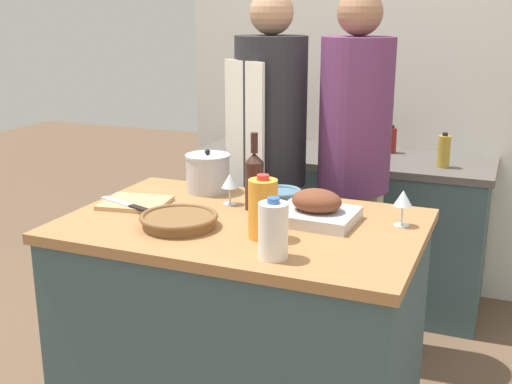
{
  "coord_description": "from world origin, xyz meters",
  "views": [
    {
      "loc": [
        0.93,
        -2.13,
        1.71
      ],
      "look_at": [
        0.0,
        0.13,
        1.02
      ],
      "focal_mm": 45.0,
      "sensor_mm": 36.0,
      "label": 1
    }
  ],
  "objects_px": {
    "milk_jug": "(273,230)",
    "person_cook_guest": "(354,162)",
    "mixing_bowl": "(282,195)",
    "wine_bottle_green": "(254,179)",
    "wine_glass_right": "(230,182)",
    "wicker_basket": "(179,220)",
    "juice_jug": "(263,209)",
    "person_cook_aproned": "(270,157)",
    "condiment_bottle_short": "(333,138)",
    "roasting_pan": "(316,209)",
    "stand_mixer": "(265,127)",
    "condiment_bottle_extra": "(444,151)",
    "condiment_bottle_tall": "(392,140)",
    "knife_chef": "(127,204)",
    "cutting_board": "(135,203)",
    "wine_glass_left": "(403,199)",
    "stock_pot": "(208,173)"
  },
  "relations": [
    {
      "from": "milk_jug",
      "to": "person_cook_guest",
      "type": "bearing_deg",
      "value": 91.11
    },
    {
      "from": "mixing_bowl",
      "to": "person_cook_guest",
      "type": "xyz_separation_m",
      "value": [
        0.17,
        0.54,
        0.04
      ]
    },
    {
      "from": "wine_bottle_green",
      "to": "wine_glass_right",
      "type": "height_order",
      "value": "wine_bottle_green"
    },
    {
      "from": "wicker_basket",
      "to": "mixing_bowl",
      "type": "distance_m",
      "value": 0.51
    },
    {
      "from": "wine_glass_right",
      "to": "person_cook_guest",
      "type": "height_order",
      "value": "person_cook_guest"
    },
    {
      "from": "juice_jug",
      "to": "person_cook_aproned",
      "type": "bearing_deg",
      "value": 109.76
    },
    {
      "from": "wine_bottle_green",
      "to": "condiment_bottle_short",
      "type": "bearing_deg",
      "value": 92.16
    },
    {
      "from": "wine_bottle_green",
      "to": "wine_glass_right",
      "type": "bearing_deg",
      "value": 169.44
    },
    {
      "from": "milk_jug",
      "to": "condiment_bottle_short",
      "type": "bearing_deg",
      "value": 99.73
    },
    {
      "from": "roasting_pan",
      "to": "stand_mixer",
      "type": "distance_m",
      "value": 1.6
    },
    {
      "from": "mixing_bowl",
      "to": "person_cook_aproned",
      "type": "relative_size",
      "value": 0.09
    },
    {
      "from": "mixing_bowl",
      "to": "juice_jug",
      "type": "height_order",
      "value": "juice_jug"
    },
    {
      "from": "condiment_bottle_extra",
      "to": "person_cook_aproned",
      "type": "relative_size",
      "value": 0.1
    },
    {
      "from": "wine_glass_right",
      "to": "condiment_bottle_short",
      "type": "bearing_deg",
      "value": 87.07
    },
    {
      "from": "mixing_bowl",
      "to": "condiment_bottle_tall",
      "type": "height_order",
      "value": "condiment_bottle_tall"
    },
    {
      "from": "milk_jug",
      "to": "condiment_bottle_short",
      "type": "relative_size",
      "value": 1.05
    },
    {
      "from": "person_cook_aproned",
      "to": "condiment_bottle_tall",
      "type": "bearing_deg",
      "value": 89.58
    },
    {
      "from": "wicker_basket",
      "to": "roasting_pan",
      "type": "bearing_deg",
      "value": 29.13
    },
    {
      "from": "stand_mixer",
      "to": "wine_bottle_green",
      "type": "bearing_deg",
      "value": -70.05
    },
    {
      "from": "knife_chef",
      "to": "condiment_bottle_extra",
      "type": "distance_m",
      "value": 1.77
    },
    {
      "from": "wicker_basket",
      "to": "juice_jug",
      "type": "relative_size",
      "value": 1.27
    },
    {
      "from": "roasting_pan",
      "to": "milk_jug",
      "type": "relative_size",
      "value": 1.5
    },
    {
      "from": "mixing_bowl",
      "to": "wine_bottle_green",
      "type": "relative_size",
      "value": 0.54
    },
    {
      "from": "wine_bottle_green",
      "to": "stand_mixer",
      "type": "distance_m",
      "value": 1.43
    },
    {
      "from": "wine_glass_right",
      "to": "person_cook_aproned",
      "type": "height_order",
      "value": "person_cook_aproned"
    },
    {
      "from": "juice_jug",
      "to": "milk_jug",
      "type": "height_order",
      "value": "juice_jug"
    },
    {
      "from": "cutting_board",
      "to": "juice_jug",
      "type": "distance_m",
      "value": 0.66
    },
    {
      "from": "stand_mixer",
      "to": "mixing_bowl",
      "type": "bearing_deg",
      "value": -65.28
    },
    {
      "from": "wine_glass_left",
      "to": "mixing_bowl",
      "type": "bearing_deg",
      "value": 166.69
    },
    {
      "from": "wine_glass_left",
      "to": "wine_bottle_green",
      "type": "bearing_deg",
      "value": -178.45
    },
    {
      "from": "milk_jug",
      "to": "condiment_bottle_tall",
      "type": "xyz_separation_m",
      "value": [
        0.01,
        1.94,
        -0.06
      ]
    },
    {
      "from": "stock_pot",
      "to": "condiment_bottle_tall",
      "type": "height_order",
      "value": "stock_pot"
    },
    {
      "from": "juice_jug",
      "to": "person_cook_aproned",
      "type": "height_order",
      "value": "person_cook_aproned"
    },
    {
      "from": "wicker_basket",
      "to": "stock_pot",
      "type": "xyz_separation_m",
      "value": [
        -0.12,
        0.48,
        0.06
      ]
    },
    {
      "from": "condiment_bottle_short",
      "to": "person_cook_aproned",
      "type": "bearing_deg",
      "value": -99.82
    },
    {
      "from": "mixing_bowl",
      "to": "wine_glass_left",
      "type": "distance_m",
      "value": 0.54
    },
    {
      "from": "condiment_bottle_short",
      "to": "condiment_bottle_tall",
      "type": "bearing_deg",
      "value": 21.82
    },
    {
      "from": "milk_jug",
      "to": "juice_jug",
      "type": "bearing_deg",
      "value": 121.69
    },
    {
      "from": "wine_bottle_green",
      "to": "knife_chef",
      "type": "distance_m",
      "value": 0.52
    },
    {
      "from": "person_cook_guest",
      "to": "stand_mixer",
      "type": "bearing_deg",
      "value": 134.68
    },
    {
      "from": "stock_pot",
      "to": "wine_glass_right",
      "type": "xyz_separation_m",
      "value": [
        0.17,
        -0.14,
        0.01
      ]
    },
    {
      "from": "wine_glass_right",
      "to": "cutting_board",
      "type": "bearing_deg",
      "value": -155.96
    },
    {
      "from": "wine_bottle_green",
      "to": "knife_chef",
      "type": "xyz_separation_m",
      "value": [
        -0.47,
        -0.2,
        -0.1
      ]
    },
    {
      "from": "condiment_bottle_short",
      "to": "stand_mixer",
      "type": "bearing_deg",
      "value": 179.46
    },
    {
      "from": "mixing_bowl",
      "to": "stand_mixer",
      "type": "height_order",
      "value": "stand_mixer"
    },
    {
      "from": "cutting_board",
      "to": "wine_bottle_green",
      "type": "relative_size",
      "value": 0.94
    },
    {
      "from": "juice_jug",
      "to": "wine_bottle_green",
      "type": "relative_size",
      "value": 0.73
    },
    {
      "from": "roasting_pan",
      "to": "knife_chef",
      "type": "height_order",
      "value": "roasting_pan"
    },
    {
      "from": "mixing_bowl",
      "to": "condiment_bottle_short",
      "type": "distance_m",
      "value": 1.21
    },
    {
      "from": "wicker_basket",
      "to": "condiment_bottle_short",
      "type": "distance_m",
      "value": 1.66
    }
  ]
}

